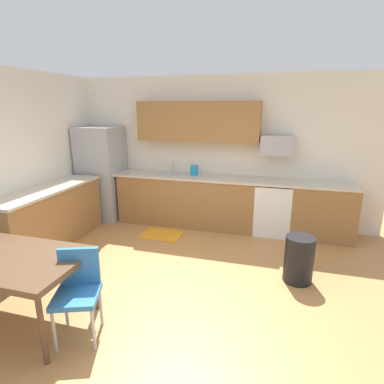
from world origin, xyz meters
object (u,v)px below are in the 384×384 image
at_px(microwave, 277,145).
at_px(dining_table, 12,262).
at_px(trash_bin, 299,259).
at_px(kettle, 194,171).
at_px(chair_near_table, 78,287).
at_px(refrigerator, 102,173).
at_px(oven_range, 273,208).

distance_m(microwave, dining_table, 4.13).
distance_m(trash_bin, kettle, 2.52).
bearing_deg(kettle, microwave, 2.00).
relative_size(microwave, chair_near_table, 0.64).
xyz_separation_m(dining_table, kettle, (0.97, 3.19, 0.35)).
bearing_deg(refrigerator, chair_near_table, -62.59).
xyz_separation_m(dining_table, chair_near_table, (0.71, 0.02, -0.16)).
bearing_deg(trash_bin, microwave, 102.79).
distance_m(dining_table, kettle, 3.35).
bearing_deg(chair_near_table, kettle, 85.17).
bearing_deg(refrigerator, microwave, 3.15).
bearing_deg(oven_range, microwave, 90.00).
relative_size(refrigerator, dining_table, 1.28).
height_order(oven_range, microwave, microwave).
xyz_separation_m(oven_range, trash_bin, (0.37, -1.55, -0.16)).
bearing_deg(trash_bin, chair_near_table, -142.95).
height_order(dining_table, trash_bin, dining_table).
height_order(oven_range, dining_table, oven_range).
height_order(oven_range, chair_near_table, oven_range).
distance_m(oven_range, trash_bin, 1.60).
relative_size(trash_bin, kettle, 3.00).
distance_m(refrigerator, microwave, 3.34).
xyz_separation_m(refrigerator, kettle, (1.84, 0.13, 0.13)).
height_order(microwave, dining_table, microwave).
relative_size(refrigerator, kettle, 8.93).
distance_m(chair_near_table, trash_bin, 2.61).
height_order(dining_table, kettle, kettle).
relative_size(oven_range, kettle, 4.55).
xyz_separation_m(chair_near_table, trash_bin, (2.07, 1.57, -0.20)).
xyz_separation_m(refrigerator, microwave, (3.27, 0.18, 0.64)).
height_order(refrigerator, dining_table, refrigerator).
height_order(refrigerator, trash_bin, refrigerator).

